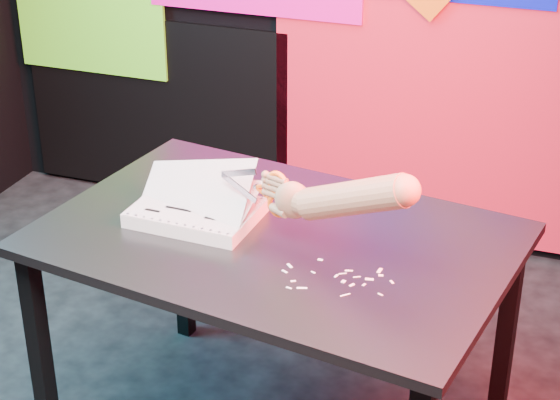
% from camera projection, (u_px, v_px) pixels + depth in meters
% --- Properties ---
extents(room, '(3.01, 3.01, 2.71)m').
position_uv_depth(room, '(137.00, 12.00, 2.46)').
color(room, '#272729').
rests_on(room, ground).
extents(backdrop, '(2.88, 0.05, 2.08)m').
position_uv_depth(backdrop, '(325.00, 19.00, 3.85)').
color(backdrop, red).
rests_on(backdrop, ground).
extents(work_table, '(1.41, 1.05, 0.75)m').
position_uv_depth(work_table, '(276.00, 259.00, 2.66)').
color(work_table, black).
rests_on(work_table, ground).
extents(printout_stack, '(0.37, 0.27, 0.18)m').
position_uv_depth(printout_stack, '(196.00, 212.00, 2.69)').
color(printout_stack, silver).
rests_on(printout_stack, work_table).
extents(scissors, '(0.23, 0.09, 0.14)m').
position_uv_depth(scissors, '(273.00, 193.00, 2.53)').
color(scissors, '#A3A4B4').
rests_on(scissors, printout_stack).
extents(hand_forearm, '(0.45, 0.20, 0.23)m').
position_uv_depth(hand_forearm, '(343.00, 198.00, 2.37)').
color(hand_forearm, '#8B5945').
rests_on(hand_forearm, work_table).
extents(paper_clippings, '(0.29, 0.18, 0.00)m').
position_uv_depth(paper_clippings, '(339.00, 278.00, 2.41)').
color(paper_clippings, silver).
rests_on(paper_clippings, work_table).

